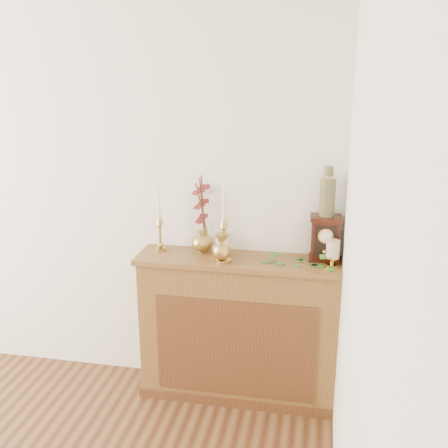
% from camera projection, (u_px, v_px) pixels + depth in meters
% --- Properties ---
extents(console_shelf, '(1.24, 0.34, 0.93)m').
position_uv_depth(console_shelf, '(239.00, 332.00, 3.26)').
color(console_shelf, olive).
rests_on(console_shelf, ground).
extents(candlestick_left, '(0.07, 0.07, 0.43)m').
position_uv_depth(candlestick_left, '(160.00, 229.00, 3.21)').
color(candlestick_left, tan).
rests_on(candlestick_left, console_shelf).
extents(candlestick_center, '(0.08, 0.08, 0.47)m').
position_uv_depth(candlestick_center, '(224.00, 232.00, 3.10)').
color(candlestick_center, tan).
rests_on(candlestick_center, console_shelf).
extents(bud_vase, '(0.11, 0.11, 0.18)m').
position_uv_depth(bud_vase, '(222.00, 249.00, 3.02)').
color(bud_vase, tan).
rests_on(bud_vase, console_shelf).
extents(ginger_jar, '(0.20, 0.21, 0.49)m').
position_uv_depth(ginger_jar, '(202.00, 216.00, 3.19)').
color(ginger_jar, tan).
rests_on(ginger_jar, console_shelf).
extents(pillar_candle_left, '(0.10, 0.10, 0.19)m').
position_uv_depth(pillar_candle_left, '(223.00, 246.00, 3.03)').
color(pillar_candle_left, gold).
rests_on(pillar_candle_left, console_shelf).
extents(pillar_candle_right, '(0.09, 0.09, 0.17)m').
position_uv_depth(pillar_candle_right, '(333.00, 252.00, 2.97)').
color(pillar_candle_right, gold).
rests_on(pillar_candle_right, console_shelf).
extents(ivy_garland, '(0.34, 0.18, 0.07)m').
position_uv_depth(ivy_garland, '(295.00, 261.00, 3.03)').
color(ivy_garland, '#356B29').
rests_on(ivy_garland, console_shelf).
extents(mantel_clock, '(0.18, 0.13, 0.27)m').
position_uv_depth(mantel_clock, '(325.00, 239.00, 3.05)').
color(mantel_clock, '#38140B').
rests_on(mantel_clock, console_shelf).
extents(ceramic_vase, '(0.09, 0.09, 0.29)m').
position_uv_depth(ceramic_vase, '(328.00, 194.00, 2.98)').
color(ceramic_vase, '#183025').
rests_on(ceramic_vase, mantel_clock).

